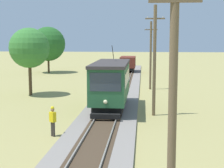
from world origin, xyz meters
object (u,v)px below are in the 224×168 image
Objects in this scene: track_worker at (53,120)px; tree_right_near at (29,48)px; red_tram at (111,83)px; tree_left_near at (48,44)px; utility_pole_foreground at (173,105)px; utility_pole_near_tram at (154,60)px; freight_car at (128,63)px; utility_pole_mid at (151,55)px.

tree_right_near is at bearing 63.16° from track_worker.
tree_left_near is (-12.95, 28.33, 2.50)m from red_tram.
utility_pole_near_tram is at bearing 90.00° from utility_pole_foreground.
utility_pole_mid is at bearing -79.72° from freight_car.
tree_right_near is (-11.96, -4.98, 0.86)m from utility_pole_mid.
freight_car reaches higher than track_worker.
utility_pole_mid is 1.00× the size of tree_left_near.
tree_left_near is at bearing 55.83° from track_worker.
utility_pole_foreground is (3.30, -46.63, 2.32)m from freight_car.
track_worker is (-2.70, -7.41, -1.21)m from red_tram.
track_worker is (-5.99, -5.89, -3.12)m from utility_pole_near_tram.
red_tram is 4.79× the size of track_worker.
utility_pole_foreground reaches higher than utility_pole_mid.
track_worker is at bearing -73.99° from tree_left_near.
utility_pole_near_tram is 8.96m from track_worker.
utility_pole_near_tram is 33.99m from tree_left_near.
freight_car is 31.38m from utility_pole_near_tram.
utility_pole_mid is 12.98m from tree_right_near.
tree_left_near is at bearing 114.58° from red_tram.
utility_pole_foreground is 0.95× the size of utility_pole_near_tram.
red_tram is 29.59m from freight_car.
tree_left_near is (-16.25, 45.38, 0.81)m from utility_pole_foreground.
utility_pole_foreground is 48.20m from tree_left_near.
utility_pole_foreground is 28.44m from utility_pole_mid.
utility_pole_mid is 4.18× the size of track_worker.
tree_right_near is at bearing -110.50° from freight_car.
tree_right_near reaches higher than freight_car.
utility_pole_foreground reaches higher than tree_right_near.
tree_left_near reaches higher than red_tram.
tree_left_near is (-12.95, -1.25, 3.14)m from freight_car.
utility_pole_mid is at bearing 90.00° from utility_pole_near_tram.
utility_pole_foreground reaches higher than red_tram.
red_tram is 1.07× the size of utility_pole_near_tram.
utility_pole_foreground is 11.71m from track_worker.
utility_pole_mid reaches higher than tree_right_near.
track_worker is (-2.70, -36.99, -0.57)m from freight_car.
utility_pole_foreground is at bearing -90.00° from utility_pole_near_tram.
freight_car is 0.70× the size of tree_left_near.
utility_pole_foreground is 1.13× the size of tree_right_near.
freight_car is at bearing 69.50° from tree_right_near.
utility_pole_foreground reaches higher than track_worker.
tree_right_near is (-11.96, 7.94, 0.59)m from utility_pole_near_tram.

